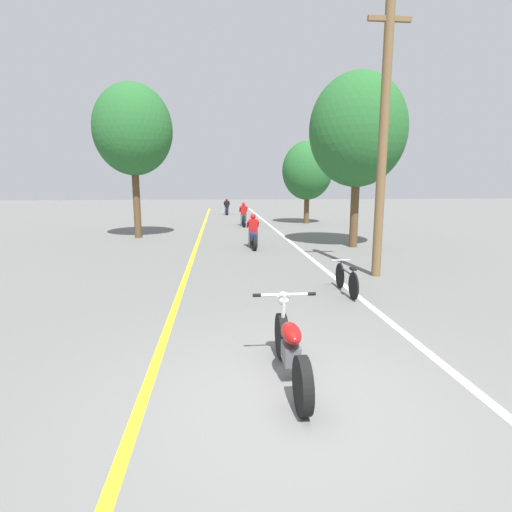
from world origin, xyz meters
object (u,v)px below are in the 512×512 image
(roadside_tree_right_near, at_px, (358,131))
(roadside_tree_left, at_px, (133,130))
(utility_pole, at_px, (383,139))
(roadside_tree_right_far, at_px, (307,171))
(motorcycle_foreground, at_px, (290,348))
(bicycle_parked, at_px, (346,279))
(motorcycle_rider_mid, at_px, (244,217))
(motorcycle_rider_lead, at_px, (253,235))
(motorcycle_rider_far, at_px, (227,208))

(roadside_tree_right_near, height_order, roadside_tree_left, roadside_tree_left)
(utility_pole, relative_size, roadside_tree_right_far, 1.39)
(motorcycle_foreground, relative_size, bicycle_parked, 1.32)
(roadside_tree_left, xyz_separation_m, motorcycle_rider_mid, (5.22, 4.83, -4.31))
(utility_pole, distance_m, motorcycle_foreground, 7.27)
(motorcycle_foreground, relative_size, motorcycle_rider_lead, 1.04)
(roadside_tree_left, distance_m, motorcycle_rider_mid, 8.31)
(motorcycle_rider_mid, relative_size, motorcycle_rider_far, 1.09)
(motorcycle_foreground, height_order, motorcycle_rider_mid, motorcycle_rider_mid)
(utility_pole, distance_m, roadside_tree_right_near, 5.16)
(roadside_tree_right_near, height_order, motorcycle_rider_mid, roadside_tree_right_near)
(bicycle_parked, bearing_deg, motorcycle_rider_mid, 95.34)
(roadside_tree_right_far, bearing_deg, motorcycle_foreground, -102.98)
(motorcycle_rider_far, bearing_deg, motorcycle_rider_lead, -87.78)
(utility_pole, bearing_deg, roadside_tree_right_near, 78.06)
(motorcycle_foreground, distance_m, motorcycle_rider_far, 27.99)
(motorcycle_foreground, distance_m, motorcycle_rider_mid, 19.01)
(utility_pole, bearing_deg, motorcycle_foreground, -121.17)
(roadside_tree_right_near, height_order, roadside_tree_right_far, roadside_tree_right_near)
(roadside_tree_right_far, relative_size, motorcycle_rider_far, 2.59)
(utility_pole, distance_m, bicycle_parked, 3.94)
(bicycle_parked, bearing_deg, motorcycle_rider_far, 95.26)
(motorcycle_rider_far, xyz_separation_m, bicycle_parked, (2.22, -24.09, -0.17))
(roadside_tree_left, height_order, motorcycle_foreground, roadside_tree_left)
(motorcycle_rider_mid, xyz_separation_m, motorcycle_rider_far, (-0.81, 8.99, -0.03))
(roadside_tree_left, xyz_separation_m, motorcycle_rider_lead, (5.08, -3.40, -4.33))
(motorcycle_rider_lead, height_order, motorcycle_rider_mid, motorcycle_rider_mid)
(motorcycle_rider_mid, bearing_deg, bicycle_parked, -84.66)
(bicycle_parked, bearing_deg, roadside_tree_left, 122.85)
(roadside_tree_right_far, relative_size, bicycle_parked, 3.19)
(motorcycle_rider_mid, bearing_deg, roadside_tree_right_near, -65.52)
(motorcycle_foreground, bearing_deg, bicycle_parked, 62.86)
(utility_pole, relative_size, motorcycle_rider_far, 3.60)
(roadside_tree_right_near, relative_size, motorcycle_foreground, 3.15)
(utility_pole, height_order, motorcycle_rider_far, utility_pole)
(roadside_tree_right_far, distance_m, motorcycle_foreground, 20.98)
(roadside_tree_right_far, xyz_separation_m, roadside_tree_left, (-9.29, -6.08, 1.56))
(utility_pole, bearing_deg, motorcycle_rider_mid, 101.73)
(motorcycle_rider_mid, bearing_deg, motorcycle_rider_lead, -90.96)
(roadside_tree_right_near, bearing_deg, motorcycle_rider_lead, 177.02)
(utility_pole, xyz_separation_m, motorcycle_rider_lead, (-2.92, 5.19, -3.12))
(utility_pole, height_order, motorcycle_rider_mid, utility_pole)
(roadside_tree_right_far, height_order, roadside_tree_left, roadside_tree_left)
(roadside_tree_right_far, height_order, motorcycle_rider_mid, roadside_tree_right_far)
(motorcycle_rider_mid, bearing_deg, utility_pole, -78.27)
(motorcycle_foreground, bearing_deg, roadside_tree_left, 108.08)
(motorcycle_foreground, distance_m, bicycle_parked, 4.39)
(utility_pole, bearing_deg, roadside_tree_left, 132.99)
(roadside_tree_right_far, distance_m, motorcycle_rider_mid, 5.07)
(motorcycle_rider_far, bearing_deg, motorcycle_foreground, -89.56)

